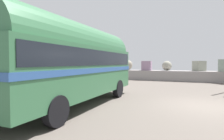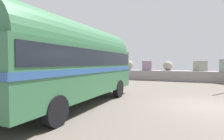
{
  "view_description": "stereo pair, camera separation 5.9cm",
  "coord_description": "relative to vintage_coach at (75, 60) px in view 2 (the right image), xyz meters",
  "views": [
    {
      "loc": [
        -0.61,
        -8.98,
        1.93
      ],
      "look_at": [
        -3.76,
        -1.65,
        1.63
      ],
      "focal_mm": 29.45,
      "sensor_mm": 36.0,
      "label": 1
    },
    {
      "loc": [
        -0.56,
        -8.96,
        1.93
      ],
      "look_at": [
        -3.76,
        -1.65,
        1.63
      ],
      "focal_mm": 29.45,
      "sensor_mm": 36.0,
      "label": 2
    }
  ],
  "objects": [
    {
      "name": "ground",
      "position": [
        5.41,
        2.06,
        -2.04
      ],
      "size": [
        32.0,
        26.0,
        0.02
      ],
      "color": "#5B524B"
    },
    {
      "name": "breakwater",
      "position": [
        5.17,
        13.88,
        -1.29
      ],
      "size": [
        31.36,
        2.48,
        2.49
      ],
      "color": "gray",
      "rests_on": "ground"
    },
    {
      "name": "vintage_coach",
      "position": [
        0.0,
        0.0,
        0.0
      ],
      "size": [
        2.55,
        8.62,
        3.7
      ],
      "rotation": [
        0.0,
        0.0,
        0.01
      ],
      "color": "black",
      "rests_on": "ground"
    }
  ]
}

